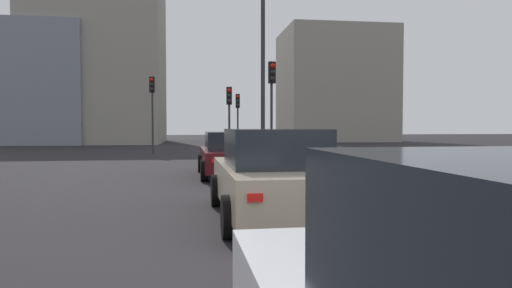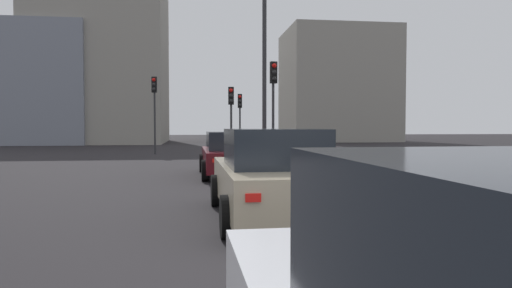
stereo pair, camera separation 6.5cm
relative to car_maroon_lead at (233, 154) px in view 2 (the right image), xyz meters
name	(u,v)px [view 2 (the right image)]	position (x,y,z in m)	size (l,w,h in m)	color
ground_plane	(309,283)	(-10.00, -0.03, -0.81)	(160.00, 160.00, 0.20)	black
car_maroon_lead	(233,154)	(0.00, 0.00, 0.00)	(4.50, 2.14, 1.44)	#510F16
car_beige_second	(272,176)	(-6.96, -0.12, 0.05)	(4.50, 2.03, 1.58)	tan
traffic_light_near_left	(154,99)	(12.18, 3.54, 2.48)	(0.33, 0.31, 4.45)	#2D2D30
traffic_light_near_right	(240,110)	(14.94, -1.67, 1.97)	(0.32, 0.30, 3.70)	#2D2D30
traffic_light_far_left	(274,91)	(4.19, -2.05, 2.39)	(0.32, 0.30, 4.32)	#2D2D30
traffic_light_far_right	(231,107)	(8.66, -0.61, 1.91)	(0.33, 0.30, 3.62)	#2D2D30
street_lamp_kerbside	(264,55)	(2.51, -1.41, 3.63)	(0.56, 0.36, 7.37)	#2D2D30
building_facade_left	(337,86)	(33.49, -14.03, 5.22)	(9.69, 11.12, 11.86)	gray
building_facade_center	(104,63)	(31.47, 9.97, 7.04)	(12.84, 11.68, 15.50)	gray
building_facade_right	(41,88)	(32.09, 15.97, 4.56)	(14.76, 11.24, 10.53)	gray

